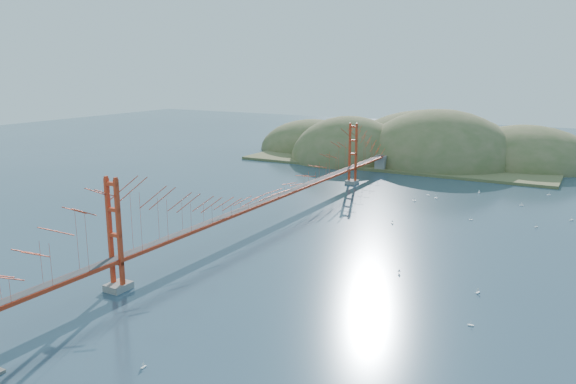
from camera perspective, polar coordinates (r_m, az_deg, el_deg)
The scene contains 17 objects.
ground at distance 82.52m, azimuth -1.70°, elevation -2.90°, with size 320.00×320.00×0.00m, color #2B4357.
bridge at distance 81.07m, azimuth -1.66°, elevation 1.90°, with size 2.20×94.40×12.00m.
far_headlands at distance 143.65m, azimuth 13.39°, elevation 3.48°, with size 84.00×58.00×25.00m.
sailboat_8 at distance 98.53m, azimuth 22.63°, elevation -1.22°, with size 0.64×0.64×0.68m.
sailboat_1 at distance 82.27m, azimuth 10.55°, elevation -3.07°, with size 0.53×0.53×0.55m.
sailboat_10 at distance 45.49m, azimuth -14.46°, elevation -16.76°, with size 0.40×0.49×0.57m.
sailboat_0 at distance 63.05m, azimuth 11.22°, elevation -8.03°, with size 0.52×0.53×0.59m.
sailboat_9 at distance 86.27m, azimuth 23.91°, elevation -3.23°, with size 0.55×0.55×0.57m.
sailboat_7 at distance 108.45m, azimuth 24.99°, elevation -0.23°, with size 0.63×0.57×0.71m.
sailboat_4 at distance 92.30m, azimuth 26.84°, elevation -2.51°, with size 0.68×0.68×0.71m.
sailboat_16 at distance 96.63m, azimuth 12.70°, elevation -0.80°, with size 0.62×0.57×0.70m.
sailboat_3 at distance 101.26m, azimuth 14.07°, elevation -0.26°, with size 0.52×0.43×0.61m.
sailboat_14 at distance 59.98m, azimuth 18.73°, elevation -9.58°, with size 0.56×0.57×0.65m.
sailboat_2 at distance 52.82m, azimuth 18.07°, elevation -12.66°, with size 0.50×0.42×0.58m.
sailboat_15 at distance 105.69m, azimuth 18.84°, elevation -0.03°, with size 0.45×0.54×0.62m.
sailboat_12 at distance 99.27m, azimuth 14.81°, elevation -0.55°, with size 0.60×0.60×0.65m.
sailboat_extra_0 at distance 86.87m, azimuth 18.07°, elevation -2.65°, with size 0.53×0.49×0.60m.
Camera 1 is at (41.22, -67.94, 22.22)m, focal length 35.00 mm.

